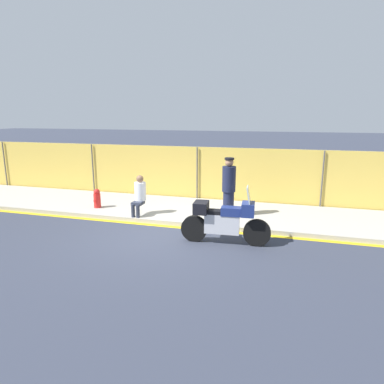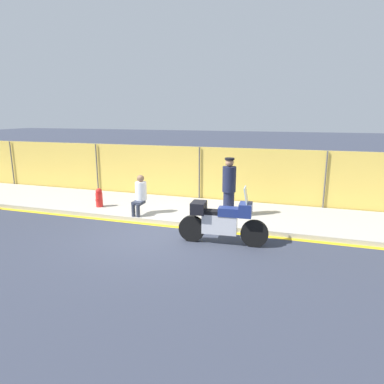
% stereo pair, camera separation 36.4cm
% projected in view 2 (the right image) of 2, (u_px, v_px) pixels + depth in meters
% --- Properties ---
extents(ground_plane, '(120.00, 120.00, 0.00)m').
position_uv_depth(ground_plane, '(159.00, 235.00, 9.66)').
color(ground_plane, '#333847').
extents(sidewalk, '(33.60, 3.09, 0.14)m').
position_uv_depth(sidewalk, '(187.00, 210.00, 11.91)').
color(sidewalk, '#ADA89E').
rests_on(sidewalk, ground_plane).
extents(curb_paint_stripe, '(33.60, 0.18, 0.01)m').
position_uv_depth(curb_paint_stripe, '(169.00, 226.00, 10.40)').
color(curb_paint_stripe, gold).
rests_on(curb_paint_stripe, ground_plane).
extents(storefront_fence, '(31.92, 0.17, 2.12)m').
position_uv_depth(storefront_fence, '(200.00, 174.00, 13.20)').
color(storefront_fence, gold).
rests_on(storefront_fence, ground_plane).
extents(motorcycle, '(2.36, 0.60, 1.56)m').
position_uv_depth(motorcycle, '(222.00, 221.00, 8.88)').
color(motorcycle, black).
rests_on(motorcycle, ground_plane).
extents(officer_standing, '(0.43, 0.43, 1.87)m').
position_uv_depth(officer_standing, '(229.00, 187.00, 10.79)').
color(officer_standing, '#191E38').
rests_on(officer_standing, sidewalk).
extents(person_seated_on_curb, '(0.37, 0.66, 1.28)m').
position_uv_depth(person_seated_on_curb, '(140.00, 193.00, 11.08)').
color(person_seated_on_curb, '#2D3342').
rests_on(person_seated_on_curb, sidewalk).
extents(fire_hydrant, '(0.24, 0.30, 0.66)m').
position_uv_depth(fire_hydrant, '(99.00, 198.00, 12.04)').
color(fire_hydrant, red).
rests_on(fire_hydrant, sidewalk).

